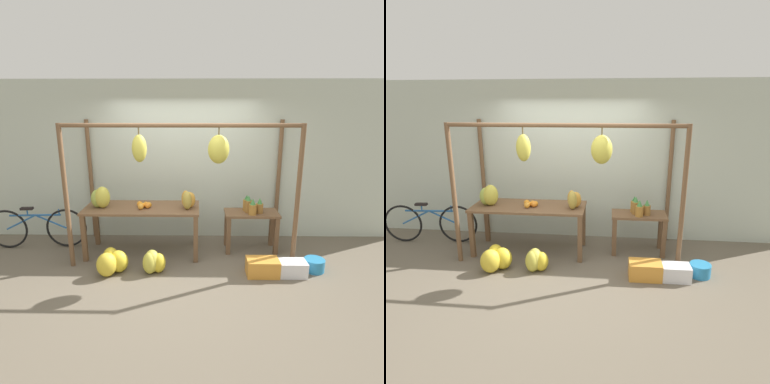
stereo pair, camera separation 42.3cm
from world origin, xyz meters
TOP-DOWN VIEW (x-y plane):
  - ground_plane at (0.00, 0.00)m, footprint 20.00×20.00m
  - shop_wall_back at (0.00, 1.43)m, footprint 8.00×0.08m
  - stall_awning at (0.08, 0.44)m, footprint 3.41×1.30m
  - display_table_main at (-0.65, 0.67)m, footprint 1.83×0.74m
  - display_table_side at (1.13, 0.81)m, footprint 0.88×0.46m
  - banana_pile_on_table at (-1.30, 0.63)m, footprint 0.38×0.31m
  - orange_pile at (-0.61, 0.63)m, footprint 0.24×0.23m
  - pineapple_cluster at (1.12, 0.79)m, footprint 0.31×0.33m
  - banana_pile_ground_left at (-1.01, 0.00)m, footprint 0.49×0.54m
  - banana_pile_ground_right at (-0.41, 0.01)m, footprint 0.38×0.30m
  - fruit_crate_white at (1.17, -0.04)m, footprint 0.46×0.29m
  - blue_bucket at (1.97, 0.10)m, footprint 0.30×0.30m
  - parked_bicycle at (-2.50, 0.84)m, footprint 1.67×0.15m
  - papaya_pile at (0.08, 0.62)m, footprint 0.27×0.29m
  - fruit_crate_purple at (1.59, -0.04)m, footprint 0.41×0.26m

SIDE VIEW (x-z plane):
  - ground_plane at x=0.00m, z-range 0.00..0.00m
  - blue_bucket at x=1.97m, z-range 0.00..0.19m
  - fruit_crate_purple at x=1.59m, z-range 0.00..0.22m
  - fruit_crate_white at x=1.17m, z-range 0.00..0.25m
  - banana_pile_ground_right at x=-0.41m, z-range -0.01..0.34m
  - banana_pile_ground_left at x=-1.01m, z-range 0.00..0.35m
  - parked_bicycle at x=-2.50m, z-range 0.00..0.72m
  - display_table_side at x=1.13m, z-range 0.17..0.84m
  - display_table_main at x=-0.65m, z-range 0.29..1.09m
  - pineapple_cluster at x=1.12m, z-range 0.64..0.93m
  - orange_pile at x=-0.61m, z-range 0.79..0.89m
  - papaya_pile at x=0.08m, z-range 0.79..1.08m
  - banana_pile_on_table at x=-1.30m, z-range 0.79..1.13m
  - shop_wall_back at x=0.00m, z-range 0.00..2.80m
  - stall_awning at x=0.08m, z-range 0.46..2.60m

